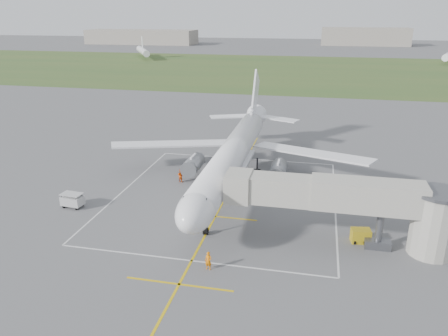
% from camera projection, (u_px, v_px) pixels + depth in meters
% --- Properties ---
extents(ground, '(700.00, 700.00, 0.00)m').
position_uv_depth(ground, '(232.00, 186.00, 61.05)').
color(ground, '#4F4F52').
rests_on(ground, ground).
extents(grass_strip, '(700.00, 120.00, 0.02)m').
position_uv_depth(grass_strip, '(293.00, 70.00, 180.54)').
color(grass_strip, '#335324').
rests_on(grass_strip, ground).
extents(apron_markings, '(28.20, 60.00, 0.01)m').
position_uv_depth(apron_markings, '(223.00, 202.00, 55.69)').
color(apron_markings, gold).
rests_on(apron_markings, ground).
extents(airliner, '(38.93, 46.75, 13.52)m').
position_uv_depth(airliner, '(233.00, 154.00, 60.25)').
color(airliner, white).
rests_on(airliner, ground).
extents(jet_bridge, '(23.40, 5.00, 7.20)m').
position_uv_depth(jet_bridge, '(359.00, 204.00, 43.88)').
color(jet_bridge, '#ACA89B').
rests_on(jet_bridge, ground).
extents(gpu_unit, '(2.14, 1.66, 1.47)m').
position_uv_depth(gpu_unit, '(361.00, 236.00, 45.89)').
color(gpu_unit, '#AD9315').
rests_on(gpu_unit, ground).
extents(baggage_cart, '(2.74, 1.82, 1.80)m').
position_uv_depth(baggage_cart, '(72.00, 200.00, 54.05)').
color(baggage_cart, '#B8B8B8').
rests_on(baggage_cart, ground).
extents(ramp_worker_nose, '(0.73, 0.54, 1.83)m').
position_uv_depth(ramp_worker_nose, '(208.00, 261.00, 40.95)').
color(ramp_worker_nose, orange).
rests_on(ramp_worker_nose, ground).
extents(ramp_worker_wing, '(1.08, 0.95, 1.87)m').
position_uv_depth(ramp_worker_wing, '(181.00, 176.00, 62.12)').
color(ramp_worker_wing, '#D84506').
rests_on(ramp_worker_wing, ground).
extents(distant_hangars, '(345.00, 49.00, 12.00)m').
position_uv_depth(distant_hangars, '(283.00, 38.00, 306.30)').
color(distant_hangars, gray).
rests_on(distant_hangars, ground).
extents(distant_aircraft, '(165.79, 41.52, 8.85)m').
position_uv_depth(distant_aircraft, '(289.00, 53.00, 215.35)').
color(distant_aircraft, white).
rests_on(distant_aircraft, ground).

